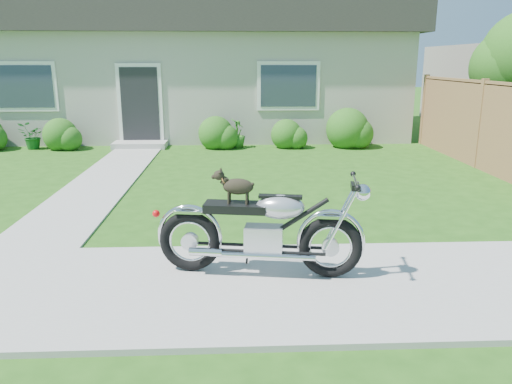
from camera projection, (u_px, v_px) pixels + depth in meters
ground at (136, 289)px, 5.09m from camera, size 80.00×80.00×0.00m
sidewalk at (136, 287)px, 5.08m from camera, size 24.00×2.20×0.04m
walkway at (107, 178)px, 9.85m from camera, size 1.20×8.00×0.03m
house at (202, 64)px, 16.12m from camera, size 12.60×7.03×4.50m
fence at (481, 124)px, 10.67m from camera, size 0.12×6.62×1.90m
shrub_row at (199, 133)px, 13.19m from camera, size 10.60×1.14×1.14m
potted_plant_left at (31, 136)px, 13.07m from camera, size 0.82×0.80×0.69m
potted_plant_right at (237, 133)px, 13.29m from camera, size 0.44×0.44×0.78m
motorcycle_with_dog at (263, 230)px, 5.24m from camera, size 2.21×0.67×1.13m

